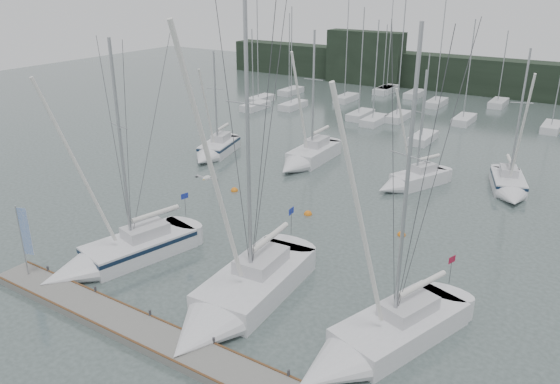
{
  "coord_description": "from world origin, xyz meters",
  "views": [
    {
      "loc": [
        15.58,
        -19.59,
        15.92
      ],
      "look_at": [
        -0.26,
        5.0,
        4.27
      ],
      "focal_mm": 35.0,
      "sensor_mm": 36.0,
      "label": 1
    }
  ],
  "objects_px": {
    "buoy_a": "(308,214)",
    "buoy_b": "(401,235)",
    "sailboat_near_left": "(112,257)",
    "sailboat_mid_c": "(408,182)",
    "sailboat_mid_b": "(305,158)",
    "sailboat_near_right": "(370,344)",
    "sailboat_mid_a": "(214,151)",
    "sailboat_mid_d": "(510,188)",
    "buoy_c": "(234,191)",
    "dock_banner": "(24,235)",
    "sailboat_near_center": "(232,303)"
  },
  "relations": [
    {
      "from": "sailboat_near_right",
      "to": "dock_banner",
      "type": "relative_size",
      "value": 3.7
    },
    {
      "from": "sailboat_mid_a",
      "to": "buoy_b",
      "type": "height_order",
      "value": "sailboat_mid_a"
    },
    {
      "from": "sailboat_near_left",
      "to": "sailboat_near_right",
      "type": "height_order",
      "value": "sailboat_near_right"
    },
    {
      "from": "buoy_c",
      "to": "sailboat_near_right",
      "type": "bearing_deg",
      "value": -36.38
    },
    {
      "from": "buoy_c",
      "to": "buoy_b",
      "type": "bearing_deg",
      "value": -1.58
    },
    {
      "from": "sailboat_near_left",
      "to": "dock_banner",
      "type": "relative_size",
      "value": 3.35
    },
    {
      "from": "sailboat_near_left",
      "to": "sailboat_mid_c",
      "type": "bearing_deg",
      "value": 78.93
    },
    {
      "from": "sailboat_mid_a",
      "to": "dock_banner",
      "type": "bearing_deg",
      "value": -90.8
    },
    {
      "from": "sailboat_near_center",
      "to": "buoy_c",
      "type": "height_order",
      "value": "sailboat_near_center"
    },
    {
      "from": "buoy_b",
      "to": "buoy_c",
      "type": "relative_size",
      "value": 0.95
    },
    {
      "from": "sailboat_mid_b",
      "to": "buoy_c",
      "type": "height_order",
      "value": "sailboat_mid_b"
    },
    {
      "from": "sailboat_mid_a",
      "to": "sailboat_mid_c",
      "type": "distance_m",
      "value": 18.36
    },
    {
      "from": "sailboat_near_left",
      "to": "sailboat_mid_c",
      "type": "height_order",
      "value": "sailboat_near_left"
    },
    {
      "from": "sailboat_mid_b",
      "to": "buoy_a",
      "type": "relative_size",
      "value": 21.5
    },
    {
      "from": "sailboat_mid_c",
      "to": "buoy_a",
      "type": "height_order",
      "value": "sailboat_mid_c"
    },
    {
      "from": "sailboat_near_center",
      "to": "dock_banner",
      "type": "relative_size",
      "value": 4.27
    },
    {
      "from": "dock_banner",
      "to": "buoy_b",
      "type": "bearing_deg",
      "value": 26.48
    },
    {
      "from": "sailboat_mid_b",
      "to": "buoy_b",
      "type": "distance_m",
      "value": 15.45
    },
    {
      "from": "sailboat_mid_b",
      "to": "buoy_a",
      "type": "xyz_separation_m",
      "value": [
        5.71,
        -9.4,
        -0.59
      ]
    },
    {
      "from": "buoy_a",
      "to": "buoy_b",
      "type": "relative_size",
      "value": 1.05
    },
    {
      "from": "buoy_a",
      "to": "sailboat_mid_a",
      "type": "bearing_deg",
      "value": 154.34
    },
    {
      "from": "sailboat_near_left",
      "to": "buoy_c",
      "type": "relative_size",
      "value": 24.05
    },
    {
      "from": "sailboat_mid_a",
      "to": "sailboat_mid_d",
      "type": "distance_m",
      "value": 25.89
    },
    {
      "from": "sailboat_near_right",
      "to": "sailboat_mid_a",
      "type": "height_order",
      "value": "sailboat_near_right"
    },
    {
      "from": "buoy_b",
      "to": "sailboat_mid_a",
      "type": "bearing_deg",
      "value": 163.15
    },
    {
      "from": "sailboat_mid_d",
      "to": "buoy_a",
      "type": "bearing_deg",
      "value": -151.54
    },
    {
      "from": "sailboat_near_right",
      "to": "sailboat_mid_c",
      "type": "relative_size",
      "value": 1.54
    },
    {
      "from": "buoy_a",
      "to": "buoy_c",
      "type": "distance_m",
      "value": 7.25
    },
    {
      "from": "buoy_a",
      "to": "sailboat_near_left",
      "type": "bearing_deg",
      "value": -115.31
    },
    {
      "from": "sailboat_near_right",
      "to": "sailboat_mid_c",
      "type": "distance_m",
      "value": 21.73
    },
    {
      "from": "buoy_a",
      "to": "sailboat_mid_c",
      "type": "bearing_deg",
      "value": 65.46
    },
    {
      "from": "sailboat_near_left",
      "to": "sailboat_near_right",
      "type": "distance_m",
      "value": 16.06
    },
    {
      "from": "buoy_a",
      "to": "dock_banner",
      "type": "height_order",
      "value": "dock_banner"
    },
    {
      "from": "sailboat_near_right",
      "to": "sailboat_mid_a",
      "type": "distance_m",
      "value": 30.62
    },
    {
      "from": "sailboat_near_right",
      "to": "buoy_a",
      "type": "bearing_deg",
      "value": 148.91
    },
    {
      "from": "sailboat_near_center",
      "to": "buoy_a",
      "type": "bearing_deg",
      "value": 99.22
    },
    {
      "from": "dock_banner",
      "to": "sailboat_near_center",
      "type": "bearing_deg",
      "value": -3.83
    },
    {
      "from": "sailboat_mid_c",
      "to": "dock_banner",
      "type": "relative_size",
      "value": 2.4
    },
    {
      "from": "sailboat_mid_d",
      "to": "dock_banner",
      "type": "bearing_deg",
      "value": -143.03
    },
    {
      "from": "dock_banner",
      "to": "sailboat_mid_b",
      "type": "bearing_deg",
      "value": 62.98
    },
    {
      "from": "sailboat_mid_b",
      "to": "buoy_b",
      "type": "height_order",
      "value": "sailboat_mid_b"
    },
    {
      "from": "sailboat_mid_a",
      "to": "sailboat_near_right",
      "type": "bearing_deg",
      "value": -52.51
    },
    {
      "from": "sailboat_mid_b",
      "to": "sailboat_mid_d",
      "type": "xyz_separation_m",
      "value": [
        16.96,
        2.48,
        -0.05
      ]
    },
    {
      "from": "sailboat_near_left",
      "to": "sailboat_mid_c",
      "type": "relative_size",
      "value": 1.4
    },
    {
      "from": "sailboat_near_left",
      "to": "dock_banner",
      "type": "height_order",
      "value": "sailboat_near_left"
    },
    {
      "from": "buoy_a",
      "to": "dock_banner",
      "type": "distance_m",
      "value": 18.49
    },
    {
      "from": "sailboat_near_center",
      "to": "sailboat_mid_d",
      "type": "xyz_separation_m",
      "value": [
        8.3,
        24.6,
        -0.06
      ]
    },
    {
      "from": "sailboat_near_right",
      "to": "buoy_b",
      "type": "distance_m",
      "value": 12.78
    },
    {
      "from": "sailboat_near_center",
      "to": "sailboat_mid_b",
      "type": "height_order",
      "value": "sailboat_near_center"
    },
    {
      "from": "buoy_b",
      "to": "sailboat_near_center",
      "type": "bearing_deg",
      "value": -106.58
    }
  ]
}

